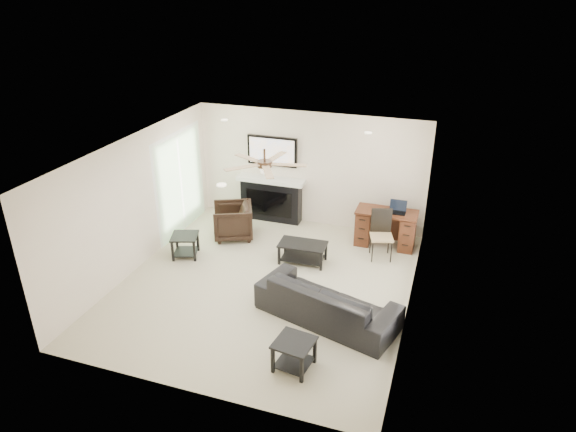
% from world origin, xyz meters
% --- Properties ---
extents(room_shell, '(5.50, 5.54, 2.52)m').
position_xyz_m(room_shell, '(0.19, 0.08, 1.68)').
color(room_shell, beige).
rests_on(room_shell, ground).
extents(sofa, '(2.44, 1.50, 0.67)m').
position_xyz_m(sofa, '(1.30, -0.62, 0.33)').
color(sofa, black).
rests_on(sofa, ground).
extents(armchair, '(1.05, 1.04, 0.73)m').
position_xyz_m(armchair, '(-1.30, 1.53, 0.36)').
color(armchair, black).
rests_on(armchair, ground).
extents(coffee_table, '(0.92, 0.54, 0.40)m').
position_xyz_m(coffee_table, '(0.40, 0.98, 0.20)').
color(coffee_table, black).
rests_on(coffee_table, ground).
extents(end_table_near, '(0.59, 0.59, 0.45)m').
position_xyz_m(end_table_near, '(1.15, -1.87, 0.23)').
color(end_table_near, black).
rests_on(end_table_near, ground).
extents(end_table_left, '(0.63, 0.63, 0.45)m').
position_xyz_m(end_table_left, '(-1.85, 0.48, 0.23)').
color(end_table_left, black).
rests_on(end_table_left, ground).
extents(fireplace_unit, '(1.52, 0.34, 1.91)m').
position_xyz_m(fireplace_unit, '(-0.83, 2.58, 0.95)').
color(fireplace_unit, black).
rests_on(fireplace_unit, ground).
extents(desk, '(1.22, 0.56, 0.76)m').
position_xyz_m(desk, '(1.79, 2.18, 0.38)').
color(desk, '#381C0E').
rests_on(desk, ground).
extents(desk_chair, '(0.53, 0.54, 0.97)m').
position_xyz_m(desk_chair, '(1.79, 1.63, 0.48)').
color(desk_chair, black).
rests_on(desk_chair, ground).
extents(laptop, '(0.33, 0.24, 0.23)m').
position_xyz_m(laptop, '(1.99, 2.16, 0.88)').
color(laptop, black).
rests_on(laptop, desk).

